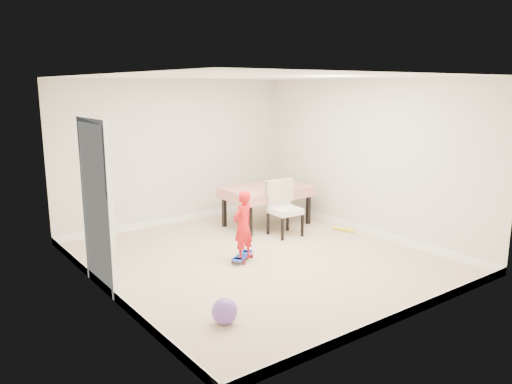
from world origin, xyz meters
TOP-DOWN VIEW (x-y plane):
  - ground at (0.00, 0.00)m, footprint 5.00×5.00m
  - ceiling at (0.00, 0.00)m, footprint 4.50×5.00m
  - wall_back at (0.00, 2.48)m, footprint 4.50×0.04m
  - wall_front at (0.00, -2.48)m, footprint 4.50×0.04m
  - wall_left at (-2.23, 0.00)m, footprint 0.04×5.00m
  - wall_right at (2.23, 0.00)m, footprint 0.04×5.00m
  - door at (-2.22, 0.30)m, footprint 0.11×0.94m
  - baseboard_back at (0.00, 2.49)m, footprint 4.50×0.02m
  - baseboard_front at (0.00, -2.49)m, footprint 4.50×0.02m
  - baseboard_left at (-2.24, 0.00)m, footprint 0.02×5.00m
  - baseboard_right at (2.24, 0.00)m, footprint 0.02×5.00m
  - dining_table at (1.19, 1.35)m, footprint 1.52×0.97m
  - dining_chair at (1.05, 0.66)m, footprint 0.54×0.62m
  - skateboard at (-0.24, 0.08)m, footprint 0.58×0.47m
  - child at (-0.26, 0.03)m, footprint 0.42×0.33m
  - balloon at (-1.52, -1.42)m, footprint 0.28×0.28m
  - foam_toy at (2.04, 0.24)m, footprint 0.20×0.40m

SIDE VIEW (x-z plane):
  - ground at x=0.00m, z-range 0.00..0.00m
  - foam_toy at x=2.04m, z-range 0.00..0.06m
  - skateboard at x=-0.24m, z-range 0.00..0.08m
  - baseboard_back at x=0.00m, z-range 0.00..0.12m
  - baseboard_front at x=0.00m, z-range 0.00..0.12m
  - baseboard_left at x=-2.24m, z-range 0.00..0.12m
  - baseboard_right at x=2.24m, z-range 0.00..0.12m
  - balloon at x=-1.52m, z-range 0.00..0.28m
  - dining_table at x=1.19m, z-range 0.00..0.71m
  - dining_chair at x=1.05m, z-range 0.00..0.93m
  - child at x=-0.26m, z-range 0.00..1.00m
  - door at x=-2.22m, z-range -0.03..2.08m
  - wall_back at x=0.00m, z-range 0.00..2.60m
  - wall_front at x=0.00m, z-range 0.00..2.60m
  - wall_left at x=-2.23m, z-range 0.00..2.60m
  - wall_right at x=2.23m, z-range 0.00..2.60m
  - ceiling at x=0.00m, z-range 2.56..2.60m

